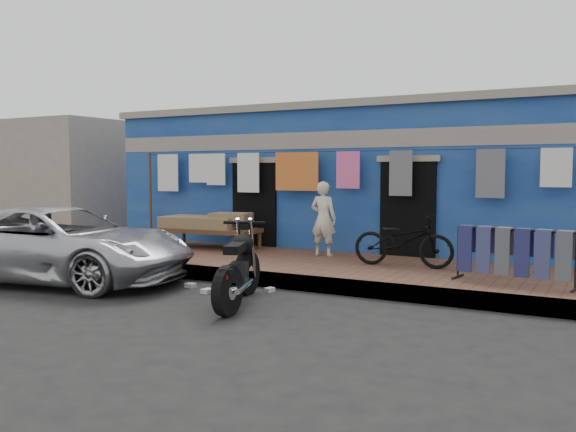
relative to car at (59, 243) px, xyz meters
The scene contains 15 objects.
ground 3.59m from the car, ahead, with size 80.00×80.00×0.00m, color black.
sidewalk 4.51m from the car, 38.19° to the left, with size 28.00×3.00×0.25m, color brown.
curb 3.80m from the car, 20.55° to the left, with size 28.00×0.10×0.25m, color gray.
building 7.69m from the car, 62.49° to the left, with size 12.20×5.20×3.36m.
neighbor_left 10.14m from the car, 137.85° to the left, with size 6.00×5.00×3.40m, color #9E9384.
clothesline 5.05m from the car, 54.85° to the left, with size 10.06×0.06×2.10m.
car is the anchor object (origin of this frame).
seated_person 4.87m from the car, 46.32° to the left, with size 0.53×0.35×1.46m, color beige.
bicycle 5.94m from the car, 29.64° to the left, with size 0.61×1.73×1.12m, color black.
motorcycle 3.68m from the car, ahead, with size 1.26×1.89×1.15m, color black, non-canonical shape.
charpoy 3.50m from the car, 77.88° to the left, with size 2.26×1.21×0.73m, color brown, non-canonical shape.
jeans_rack 7.41m from the car, 16.91° to the left, with size 1.81×0.61×0.85m, color black, non-canonical shape.
litter_a 2.48m from the car, 16.21° to the left, with size 0.16×0.13×0.07m, color silver.
litter_b 3.81m from the car, 14.97° to the left, with size 0.14×0.11×0.07m, color silver.
litter_c 2.92m from the car, ahead, with size 0.18×0.15×0.07m, color silver.
Camera 1 is at (4.91, -6.99, 1.91)m, focal length 38.00 mm.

